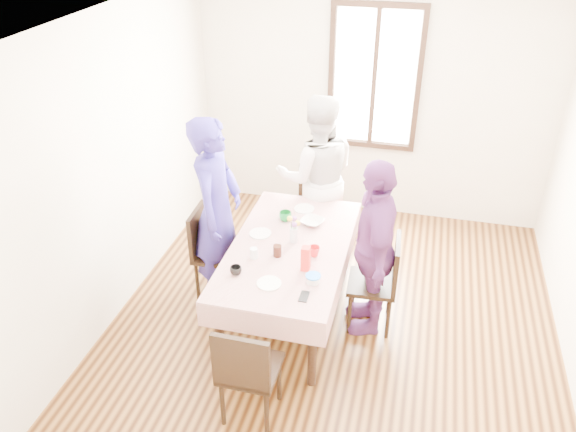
# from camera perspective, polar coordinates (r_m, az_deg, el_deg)

# --- Properties ---
(ground) EXTENTS (4.50, 4.50, 0.00)m
(ground) POSITION_cam_1_polar(r_m,az_deg,el_deg) (5.39, 4.41, -10.80)
(ground) COLOR black
(ground) RESTS_ON ground
(back_wall) EXTENTS (4.00, 0.00, 4.00)m
(back_wall) POSITION_cam_1_polar(r_m,az_deg,el_deg) (6.66, 8.41, 10.95)
(back_wall) COLOR beige
(back_wall) RESTS_ON ground
(window_frame) EXTENTS (1.02, 0.06, 1.62)m
(window_frame) POSITION_cam_1_polar(r_m,az_deg,el_deg) (6.55, 8.59, 13.36)
(window_frame) COLOR black
(window_frame) RESTS_ON back_wall
(window_pane) EXTENTS (0.90, 0.02, 1.50)m
(window_pane) POSITION_cam_1_polar(r_m,az_deg,el_deg) (6.56, 8.60, 13.39)
(window_pane) COLOR white
(window_pane) RESTS_ON back_wall
(dining_table) EXTENTS (0.89, 1.72, 0.75)m
(dining_table) POSITION_cam_1_polar(r_m,az_deg,el_deg) (5.27, 0.13, -6.52)
(dining_table) COLOR black
(dining_table) RESTS_ON ground
(tablecloth) EXTENTS (1.01, 1.84, 0.01)m
(tablecloth) POSITION_cam_1_polar(r_m,az_deg,el_deg) (5.05, 0.14, -3.07)
(tablecloth) COLOR #5F0304
(tablecloth) RESTS_ON dining_table
(chair_left) EXTENTS (0.44, 0.44, 0.91)m
(chair_left) POSITION_cam_1_polar(r_m,az_deg,el_deg) (5.54, -6.95, -3.69)
(chair_left) COLOR black
(chair_left) RESTS_ON ground
(chair_right) EXTENTS (0.44, 0.44, 0.91)m
(chair_right) POSITION_cam_1_polar(r_m,az_deg,el_deg) (5.18, 8.34, -6.61)
(chair_right) COLOR black
(chair_right) RESTS_ON ground
(chair_far) EXTENTS (0.46, 0.46, 0.91)m
(chair_far) POSITION_cam_1_polar(r_m,az_deg,el_deg) (6.20, 2.79, 0.53)
(chair_far) COLOR black
(chair_far) RESTS_ON ground
(chair_near) EXTENTS (0.42, 0.42, 0.91)m
(chair_near) POSITION_cam_1_polar(r_m,az_deg,el_deg) (4.37, -3.76, -14.83)
(chair_near) COLOR black
(chair_near) RESTS_ON ground
(person_left) EXTENTS (0.45, 0.67, 1.84)m
(person_left) POSITION_cam_1_polar(r_m,az_deg,el_deg) (5.29, -7.05, 0.42)
(person_left) COLOR navy
(person_left) RESTS_ON ground
(person_far) EXTENTS (1.02, 0.89, 1.77)m
(person_far) POSITION_cam_1_polar(r_m,az_deg,el_deg) (5.97, 2.85, 4.00)
(person_far) COLOR silver
(person_far) RESTS_ON ground
(person_right) EXTENTS (0.58, 1.03, 1.66)m
(person_right) POSITION_cam_1_polar(r_m,az_deg,el_deg) (4.96, 8.43, -3.14)
(person_right) COLOR #622C67
(person_right) RESTS_ON ground
(mug_black) EXTENTS (0.11, 0.11, 0.08)m
(mug_black) POSITION_cam_1_polar(r_m,az_deg,el_deg) (4.71, -5.20, -5.42)
(mug_black) COLOR black
(mug_black) RESTS_ON tablecloth
(mug_flag) EXTENTS (0.14, 0.14, 0.09)m
(mug_flag) POSITION_cam_1_polar(r_m,az_deg,el_deg) (4.91, 2.63, -3.53)
(mug_flag) COLOR red
(mug_flag) RESTS_ON tablecloth
(mug_green) EXTENTS (0.15, 0.15, 0.09)m
(mug_green) POSITION_cam_1_polar(r_m,az_deg,el_deg) (5.40, -0.26, -0.02)
(mug_green) COLOR #0C7226
(mug_green) RESTS_ON tablecloth
(serving_bowl) EXTENTS (0.26, 0.26, 0.05)m
(serving_bowl) POSITION_cam_1_polar(r_m,az_deg,el_deg) (5.35, 2.41, -0.58)
(serving_bowl) COLOR white
(serving_bowl) RESTS_ON tablecloth
(juice_carton) EXTENTS (0.07, 0.07, 0.22)m
(juice_carton) POSITION_cam_1_polar(r_m,az_deg,el_deg) (4.70, 1.77, -4.26)
(juice_carton) COLOR red
(juice_carton) RESTS_ON tablecloth
(butter_tub) EXTENTS (0.11, 0.11, 0.05)m
(butter_tub) POSITION_cam_1_polar(r_m,az_deg,el_deg) (4.62, 2.51, -6.29)
(butter_tub) COLOR white
(butter_tub) RESTS_ON tablecloth
(jam_jar) EXTENTS (0.07, 0.07, 0.10)m
(jam_jar) POSITION_cam_1_polar(r_m,az_deg,el_deg) (4.90, -1.07, -3.48)
(jam_jar) COLOR black
(jam_jar) RESTS_ON tablecloth
(drinking_glass) EXTENTS (0.07, 0.07, 0.10)m
(drinking_glass) POSITION_cam_1_polar(r_m,az_deg,el_deg) (4.88, -3.42, -3.71)
(drinking_glass) COLOR silver
(drinking_glass) RESTS_ON tablecloth
(smartphone) EXTENTS (0.07, 0.14, 0.01)m
(smartphone) POSITION_cam_1_polar(r_m,az_deg,el_deg) (4.48, 1.61, -7.99)
(smartphone) COLOR black
(smartphone) RESTS_ON tablecloth
(flower_vase) EXTENTS (0.07, 0.07, 0.14)m
(flower_vase) POSITION_cam_1_polar(r_m,az_deg,el_deg) (5.07, 0.57, -1.90)
(flower_vase) COLOR silver
(flower_vase) RESTS_ON tablecloth
(plate_left) EXTENTS (0.20, 0.20, 0.01)m
(plate_left) POSITION_cam_1_polar(r_m,az_deg,el_deg) (5.22, -2.77, -1.75)
(plate_left) COLOR white
(plate_left) RESTS_ON tablecloth
(plate_far) EXTENTS (0.20, 0.20, 0.01)m
(plate_far) POSITION_cam_1_polar(r_m,az_deg,el_deg) (5.60, 1.62, 0.72)
(plate_far) COLOR white
(plate_far) RESTS_ON tablecloth
(plate_near) EXTENTS (0.20, 0.20, 0.01)m
(plate_near) POSITION_cam_1_polar(r_m,az_deg,el_deg) (4.61, -1.89, -6.70)
(plate_near) COLOR white
(plate_near) RESTS_ON tablecloth
(butter_lid) EXTENTS (0.12, 0.12, 0.01)m
(butter_lid) POSITION_cam_1_polar(r_m,az_deg,el_deg) (4.60, 2.52, -5.96)
(butter_lid) COLOR blue
(butter_lid) RESTS_ON butter_tub
(flower_bunch) EXTENTS (0.09, 0.09, 0.10)m
(flower_bunch) POSITION_cam_1_polar(r_m,az_deg,el_deg) (5.01, 0.57, -0.75)
(flower_bunch) COLOR yellow
(flower_bunch) RESTS_ON flower_vase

